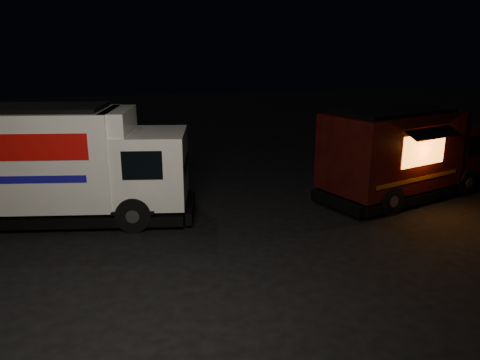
% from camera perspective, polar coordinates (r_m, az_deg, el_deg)
% --- Properties ---
extents(ground, '(80.00, 80.00, 0.00)m').
position_cam_1_polar(ground, '(11.38, -1.19, -8.58)').
color(ground, black).
rests_on(ground, ground).
extents(white_truck, '(7.46, 4.02, 3.22)m').
position_cam_1_polar(white_truck, '(13.83, -20.69, 1.86)').
color(white_truck, white).
rests_on(white_truck, ground).
extents(red_truck, '(6.61, 3.86, 2.90)m').
position_cam_1_polar(red_truck, '(16.04, 19.72, 3.17)').
color(red_truck, '#380F0A').
rests_on(red_truck, ground).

